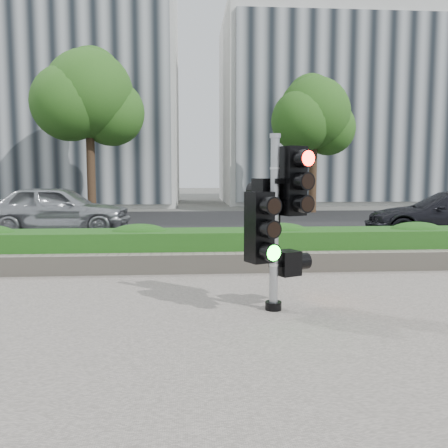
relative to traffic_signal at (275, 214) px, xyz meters
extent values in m
plane|color=#51514C|center=(-0.83, 0.48, -1.27)|extent=(120.00, 120.00, 0.00)
cube|color=#9E9389|center=(-0.83, -2.02, -1.25)|extent=(16.00, 11.00, 0.03)
cube|color=black|center=(-0.83, 10.48, -1.26)|extent=(60.00, 13.00, 0.02)
cube|color=gray|center=(-0.83, 3.63, -1.21)|extent=(60.00, 0.25, 0.12)
cube|color=gray|center=(-0.83, 2.38, -1.07)|extent=(12.00, 0.32, 0.34)
cube|color=#348027|center=(-0.83, 3.03, -0.90)|extent=(12.00, 1.00, 0.68)
cube|color=#B7B7B2|center=(-9.83, 23.48, 6.23)|extent=(16.00, 9.00, 15.00)
cube|color=#B7B7B2|center=(10.17, 25.48, 4.73)|extent=(18.00, 10.00, 12.00)
cylinder|color=black|center=(-5.33, 14.98, 0.75)|extent=(0.36, 0.36, 4.03)
sphere|color=#1A4C15|center=(-5.33, 14.98, 3.92)|extent=(3.74, 3.74, 3.74)
sphere|color=#1A4C15|center=(-4.47, 15.34, 3.20)|extent=(2.88, 2.88, 2.88)
sphere|color=#1A4C15|center=(-6.05, 14.55, 3.49)|extent=(3.17, 3.17, 3.17)
sphere|color=#1A4C15|center=(-5.33, 15.70, 4.78)|extent=(2.59, 2.59, 2.59)
cylinder|color=black|center=(4.67, 15.98, 0.53)|extent=(0.36, 0.36, 3.58)
sphere|color=#1A4C15|center=(4.67, 15.98, 3.34)|extent=(3.33, 3.33, 3.33)
sphere|color=#1A4C15|center=(5.43, 16.30, 2.70)|extent=(2.56, 2.56, 2.56)
sphere|color=#1A4C15|center=(4.03, 15.60, 2.96)|extent=(2.82, 2.82, 2.82)
sphere|color=#1A4C15|center=(4.67, 16.62, 4.11)|extent=(2.30, 2.30, 2.30)
cylinder|color=black|center=(-0.01, -0.04, -1.18)|extent=(0.21, 0.21, 0.11)
cylinder|color=gray|center=(-0.01, -0.04, -0.14)|extent=(0.11, 0.11, 2.18)
cylinder|color=gray|center=(-0.01, -0.04, 0.97)|extent=(0.14, 0.14, 0.05)
cube|color=#FF1107|center=(0.22, 0.03, 0.41)|extent=(0.37, 0.37, 0.87)
cube|color=#14E51E|center=(-0.22, -0.17, -0.15)|extent=(0.37, 0.37, 0.87)
cube|color=black|center=(-0.09, 0.19, 0.15)|extent=(0.37, 0.37, 0.60)
cube|color=orange|center=(0.19, 0.08, -0.65)|extent=(0.37, 0.37, 0.32)
imported|color=#A2A5A9|center=(-5.03, 8.54, -0.52)|extent=(4.30, 1.79, 1.45)
camera|label=1|loc=(-1.07, -5.93, 0.49)|focal=38.00mm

